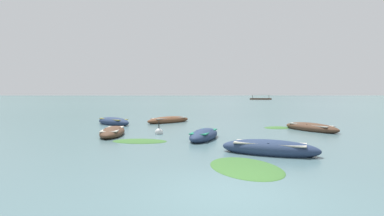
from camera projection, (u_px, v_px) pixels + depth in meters
name	position (u px, v px, depth m)	size (l,w,h in m)	color
ground_plane	(188.00, 95.00, 1505.49)	(6000.00, 6000.00, 0.00)	slate
mountain_1	(67.00, 59.00, 2272.27)	(2146.62, 2146.62, 556.51)	#4C5B56
mountain_2	(169.00, 75.00, 2474.49)	(1207.40, 1207.40, 343.18)	#56665B
mountain_3	(268.00, 77.00, 2272.35)	(1006.28, 1006.28, 280.53)	#4C5B56
rowboat_0	(311.00, 128.00, 19.57)	(3.05, 4.27, 0.66)	#4C3323
rowboat_1	(204.00, 135.00, 15.81)	(2.29, 3.77, 0.70)	navy
rowboat_2	(269.00, 148.00, 11.84)	(4.08, 2.65, 0.74)	navy
rowboat_3	(113.00, 132.00, 17.31)	(1.57, 3.98, 0.63)	#4C3323
rowboat_4	(169.00, 120.00, 25.27)	(4.12, 3.94, 0.66)	brown
rowboat_5	(113.00, 122.00, 23.52)	(3.69, 3.61, 0.75)	navy
ferry_0	(261.00, 99.00, 142.87)	(10.93, 6.22, 2.54)	#4C3323
mooring_buoy	(159.00, 132.00, 17.92)	(0.49, 0.49, 0.94)	silver
weed_patch_0	(245.00, 168.00, 9.63)	(3.23, 2.21, 0.14)	#38662D
weed_patch_1	(140.00, 141.00, 15.08)	(2.85, 1.59, 0.14)	#38662D
weed_patch_2	(277.00, 128.00, 21.22)	(1.56, 1.99, 0.14)	#38662D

